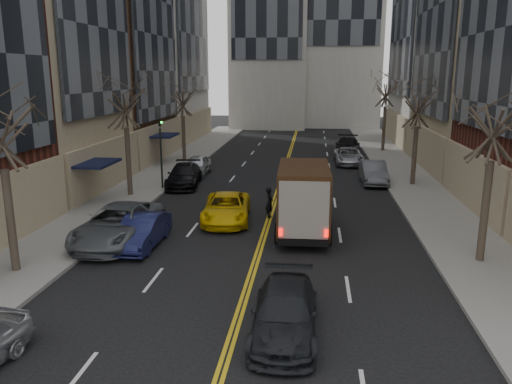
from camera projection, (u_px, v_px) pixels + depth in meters
The scene contains 19 objects.
sidewalk_left at pixel (162, 173), 37.10m from camera, with size 4.00×66.00×0.15m, color slate.
sidewalk_right at pixel (410, 179), 35.11m from camera, with size 4.00×66.00×0.15m, color slate.
tree_lf_mid at pixel (124, 86), 28.80m from camera, with size 3.20×3.20×8.91m.
tree_lf_far at pixel (182, 89), 41.50m from camera, with size 3.20×3.20×8.12m.
tree_rt_near at pixel (497, 98), 18.19m from camera, with size 3.20×3.20×8.71m.
tree_rt_mid at pixel (419, 92), 31.79m from camera, with size 3.20×3.20×8.32m.
tree_rt_far at pixel (387, 80), 46.15m from camera, with size 3.20×3.20×9.11m.
traffic_signal at pixel (161, 147), 31.45m from camera, with size 0.29×0.26×4.70m.
ups_truck at pixel (303, 199), 23.12m from camera, with size 2.60×6.05×3.27m.
observer_sedan at pixel (285, 313), 14.24m from camera, with size 1.86×4.56×1.32m.
taxi at pixel (226, 208), 25.20m from camera, with size 2.27×4.92×1.37m, color #DDB209.
pedestrian at pixel (269, 203), 25.79m from camera, with size 0.58×0.38×1.60m, color black.
parked_lf_b at pixel (142, 231), 21.50m from camera, with size 1.47×4.21×1.39m, color #13173E.
parked_lf_c at pixel (118, 224), 22.00m from camera, with size 2.72×5.90×1.64m, color #52565B.
parked_lf_d at pixel (184, 175), 33.07m from camera, with size 2.02×4.98×1.44m, color black.
parked_lf_e at pixel (197, 165), 36.67m from camera, with size 1.69×4.19×1.43m, color #B3B6BC.
parked_rt_a at pixel (373, 172), 33.92m from camera, with size 1.59×4.56×1.50m, color #4D5055.
parked_rt_b at pixel (349, 156), 41.06m from camera, with size 2.24×4.86×1.35m, color #A8A9B0.
parked_rt_c at pixel (347, 146), 45.84m from camera, with size 2.25×5.53×1.61m, color black.
Camera 1 is at (2.14, -8.38, 7.32)m, focal length 35.00 mm.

